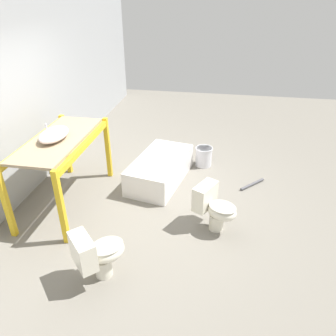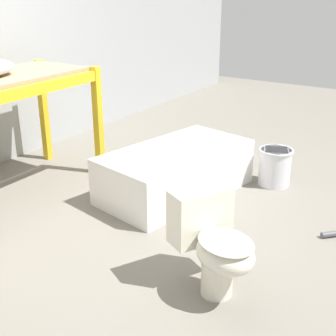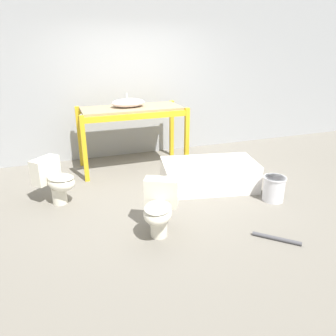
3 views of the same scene
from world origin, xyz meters
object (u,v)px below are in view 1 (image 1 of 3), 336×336
object	(u,v)px
sink_basin	(54,134)
toilet_near	(98,253)
toilet_far	(215,207)
bucket_white	(204,156)
bathtub_main	(160,168)

from	to	relation	value
sink_basin	toilet_near	world-z (taller)	sink_basin
toilet_far	bucket_white	xyz separation A→B (m)	(1.79, 0.28, -0.17)
toilet_near	toilet_far	bearing A→B (deg)	-91.72
bathtub_main	sink_basin	bearing A→B (deg)	136.10
bathtub_main	bucket_white	world-z (taller)	bathtub_main
bucket_white	toilet_near	bearing A→B (deg)	161.75
bathtub_main	bucket_white	xyz separation A→B (m)	(0.68, -0.69, -0.06)
toilet_near	toilet_far	world-z (taller)	same
bathtub_main	toilet_near	size ratio (longest dim) A/B	2.33
sink_basin	toilet_near	distance (m)	1.84
bathtub_main	toilet_near	world-z (taller)	toilet_near
toilet_near	bucket_white	world-z (taller)	toilet_near
bathtub_main	toilet_far	size ratio (longest dim) A/B	2.29
toilet_far	toilet_near	bearing A→B (deg)	159.14
toilet_far	bucket_white	world-z (taller)	toilet_far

